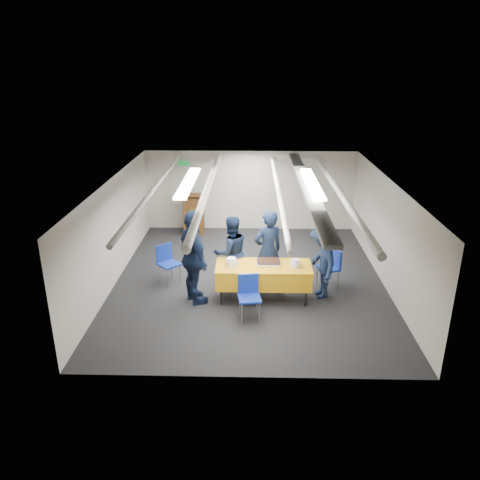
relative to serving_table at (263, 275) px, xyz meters
The scene contains 14 objects.
ground 1.10m from the serving_table, 108.13° to the left, with size 7.00×7.00×0.00m, color black.
room_shell 1.82m from the serving_table, 98.76° to the left, with size 6.00×7.00×2.30m.
serving_table is the anchor object (origin of this frame).
sheet_cake 0.28m from the serving_table, 36.53° to the left, with size 0.47×0.37×0.09m.
plate_stack_left 0.72m from the serving_table, behind, with size 0.24×0.24×0.17m.
plate_stack_right 0.70m from the serving_table, ahead, with size 0.21×0.21×0.16m.
podium 4.38m from the serving_table, 115.65° to the left, with size 0.62×0.53×1.25m.
chair_near 0.79m from the serving_table, 111.92° to the right, with size 0.48×0.48×0.87m.
chair_right 1.63m from the serving_table, 22.91° to the left, with size 0.52×0.52×0.87m.
chair_left 2.27m from the serving_table, 159.73° to the left, with size 0.59×0.59×0.87m.
sailor_a 0.60m from the serving_table, 78.43° to the left, with size 0.65×0.43×1.79m, color black.
sailor_b 0.92m from the serving_table, 141.17° to the left, with size 0.79×0.62×1.63m, color black.
sailor_c 1.48m from the serving_table, behind, with size 1.15×0.48×1.96m, color black.
sailor_d 1.25m from the serving_table, ahead, with size 1.03×0.59×1.59m, color black.
Camera 1 is at (0.03, -9.61, 4.68)m, focal length 35.00 mm.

